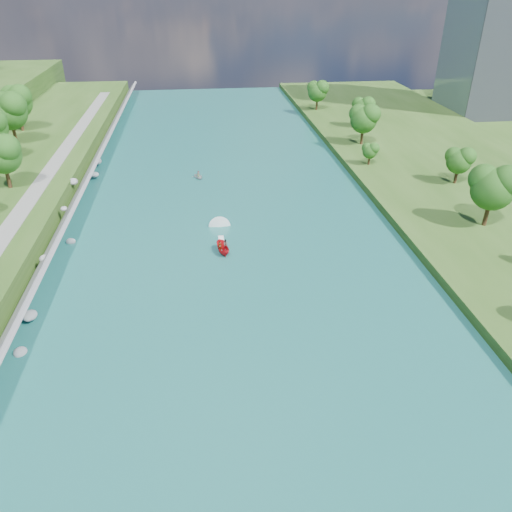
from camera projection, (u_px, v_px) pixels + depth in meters
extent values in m
plane|color=#2D5119|center=(238.00, 313.00, 61.62)|extent=(260.00, 260.00, 0.00)
cube|color=#185D57|center=(227.00, 239.00, 78.90)|extent=(55.00, 240.00, 0.10)
cube|color=slate|center=(56.00, 238.00, 75.39)|extent=(3.54, 236.00, 4.05)
ellipsoid|color=gray|center=(20.00, 352.00, 55.06)|extent=(1.49, 1.69, 1.06)
ellipsoid|color=gray|center=(30.00, 316.00, 59.89)|extent=(1.71, 2.11, 1.02)
ellipsoid|color=gray|center=(45.00, 259.00, 69.19)|extent=(1.60, 1.33, 1.19)
ellipsoid|color=gray|center=(71.00, 242.00, 77.69)|extent=(1.47, 1.27, 1.06)
ellipsoid|color=gray|center=(64.00, 209.00, 82.28)|extent=(1.10, 1.24, 0.74)
ellipsoid|color=gray|center=(73.00, 182.00, 92.66)|extent=(1.70, 2.06, 1.21)
ellipsoid|color=gray|center=(95.00, 175.00, 101.67)|extent=(1.67, 1.99, 1.01)
ellipsoid|color=gray|center=(98.00, 161.00, 108.03)|extent=(1.59, 1.97, 1.27)
cube|color=gray|center=(8.00, 230.00, 73.85)|extent=(3.00, 200.00, 0.10)
cube|color=gray|center=(504.00, 2.00, 137.48)|extent=(22.00, 22.00, 60.00)
ellipsoid|color=#2C5416|center=(3.00, 157.00, 85.93)|extent=(6.83, 6.83, 11.38)
ellipsoid|color=#2C5416|center=(10.00, 113.00, 108.45)|extent=(8.05, 8.05, 13.41)
ellipsoid|color=#2C5416|center=(17.00, 104.00, 118.14)|extent=(7.63, 7.63, 12.71)
ellipsoid|color=#2C5416|center=(492.00, 190.00, 77.07)|extent=(7.11, 7.11, 11.85)
ellipsoid|color=#2C5416|center=(459.00, 162.00, 94.03)|extent=(5.01, 5.01, 8.36)
ellipsoid|color=#2C5416|center=(370.00, 152.00, 104.17)|extent=(3.32, 3.32, 5.53)
ellipsoid|color=#2C5416|center=(364.00, 121.00, 115.66)|extent=(6.58, 6.58, 10.97)
ellipsoid|color=#2C5416|center=(363.00, 109.00, 129.55)|extent=(5.48, 5.48, 9.13)
ellipsoid|color=#2C5416|center=(317.00, 93.00, 145.94)|extent=(5.95, 5.95, 9.91)
imported|color=red|center=(223.00, 248.00, 74.60)|extent=(2.24, 4.19, 1.53)
imported|color=#66605B|center=(220.00, 247.00, 74.00)|extent=(0.67, 0.48, 1.70)
imported|color=#66605B|center=(226.00, 244.00, 74.92)|extent=(0.83, 0.69, 1.52)
cube|color=white|center=(222.00, 243.00, 77.56)|extent=(0.90, 5.00, 0.06)
imported|color=gray|center=(198.00, 176.00, 102.34)|extent=(3.08, 3.60, 0.63)
imported|color=#66605B|center=(198.00, 174.00, 102.07)|extent=(0.66, 0.49, 1.24)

